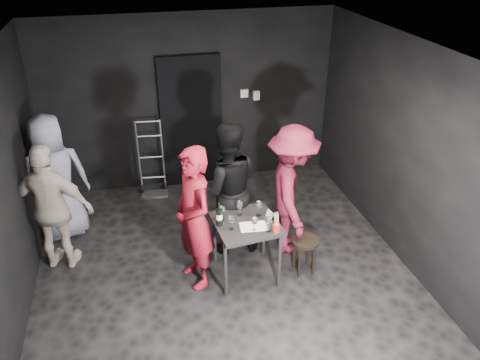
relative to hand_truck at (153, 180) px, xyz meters
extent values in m
cube|color=black|center=(0.68, -2.22, -0.22)|extent=(4.50, 5.00, 0.02)
cube|color=silver|center=(0.68, -2.22, 2.48)|extent=(4.50, 5.00, 0.02)
cube|color=black|center=(0.68, 0.28, 1.13)|extent=(4.50, 0.04, 2.70)
cube|color=black|center=(-1.57, -2.22, 1.13)|extent=(0.04, 5.00, 2.70)
cube|color=black|center=(2.93, -2.22, 1.13)|extent=(0.04, 5.00, 2.70)
cube|color=black|center=(0.68, 0.22, 0.83)|extent=(0.95, 0.10, 2.10)
cube|color=#B7B7B2|center=(1.53, 0.23, 1.23)|extent=(0.12, 0.06, 0.12)
cube|color=#B7B7B2|center=(1.73, 0.23, 1.18)|extent=(0.10, 0.06, 0.14)
cylinder|color=#B2B2B7|center=(-0.18, 0.04, 0.39)|extent=(0.03, 0.03, 1.22)
cylinder|color=#B2B2B7|center=(0.18, 0.04, 0.39)|extent=(0.03, 0.03, 1.22)
cube|color=#B2B2B7|center=(0.00, -0.08, -0.21)|extent=(0.41, 0.22, 0.03)
cylinder|color=black|center=(-0.18, 0.07, -0.14)|extent=(0.04, 0.16, 0.16)
cylinder|color=black|center=(0.18, 0.07, -0.14)|extent=(0.04, 0.16, 0.16)
cube|color=black|center=(0.93, -2.24, 0.51)|extent=(0.72, 0.72, 0.04)
cylinder|color=black|center=(0.61, -2.56, 0.13)|extent=(0.04, 0.04, 0.71)
cylinder|color=black|center=(1.25, -2.56, 0.13)|extent=(0.04, 0.04, 0.71)
cylinder|color=black|center=(0.61, -1.92, 0.13)|extent=(0.04, 0.04, 0.71)
cylinder|color=black|center=(1.25, -1.92, 0.13)|extent=(0.04, 0.04, 0.71)
cylinder|color=black|center=(1.64, -2.36, 0.23)|extent=(0.34, 0.34, 0.04)
cylinder|color=black|center=(1.73, -2.27, -0.02)|extent=(0.04, 0.04, 0.41)
cylinder|color=black|center=(1.55, -2.27, -0.02)|extent=(0.04, 0.04, 0.41)
cylinder|color=black|center=(1.55, -2.45, -0.02)|extent=(0.04, 0.04, 0.41)
cylinder|color=black|center=(1.73, -2.45, -0.02)|extent=(0.04, 0.04, 0.41)
imported|color=maroon|center=(0.33, -2.21, 0.80)|extent=(0.68, 0.85, 2.04)
imported|color=black|center=(0.84, -1.64, 0.81)|extent=(1.03, 0.60, 2.06)
imported|color=maroon|center=(1.62, -1.86, 0.77)|extent=(0.84, 1.37, 1.98)
imported|color=#C0B09F|center=(-1.25, -1.51, 0.68)|extent=(1.16, 0.80, 1.80)
imported|color=slate|center=(-1.28, -0.83, 0.79)|extent=(1.07, 0.73, 2.01)
cube|color=white|center=(0.99, -2.34, 0.53)|extent=(0.32, 0.23, 0.00)
cylinder|color=black|center=(0.62, -2.22, 0.64)|extent=(0.07, 0.07, 0.21)
cylinder|color=black|center=(0.62, -2.22, 0.79)|extent=(0.03, 0.03, 0.09)
cylinder|color=white|center=(0.62, -2.22, 0.65)|extent=(0.07, 0.07, 0.07)
cylinder|color=#A42313|center=(1.21, -2.50, 0.58)|extent=(0.09, 0.09, 0.10)
camera|label=1|loc=(-0.21, -6.58, 3.60)|focal=35.00mm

